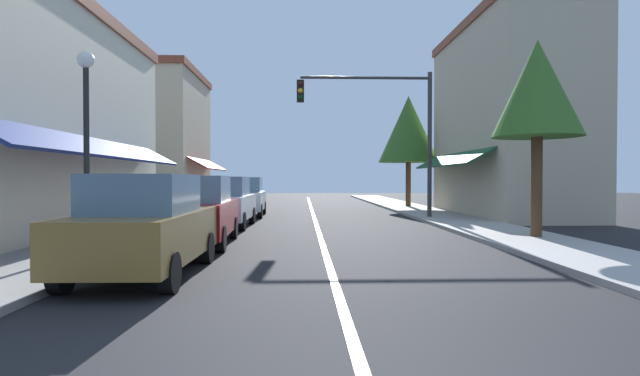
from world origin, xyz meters
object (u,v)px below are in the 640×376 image
Objects in this scene: parked_car_far_left at (244,197)px; traffic_signal_mast_arm at (385,118)px; street_lamp_left_near at (86,117)px; parked_car_second_left at (196,211)px; parked_car_nearest_left at (145,226)px; parked_car_third_left at (225,202)px; tree_right_near at (537,90)px; tree_right_far at (408,129)px.

parked_car_far_left is 0.67× the size of traffic_signal_mast_arm.
parked_car_second_left is at bearing 46.42° from street_lamp_left_near.
parked_car_second_left is at bearing 90.43° from parked_car_nearest_left.
parked_car_far_left is (0.08, 10.08, 0.00)m from parked_car_second_left.
traffic_signal_mast_arm is at bearing 27.84° from parked_car_third_left.
parked_car_third_left is 10.56m from tree_right_near.
parked_car_third_left is at bearing 90.71° from parked_car_nearest_left.
parked_car_third_left is 5.21m from parked_car_far_left.
parked_car_third_left is at bearing -153.29° from traffic_signal_mast_arm.
parked_car_second_left and parked_car_far_left have the same top height.
street_lamp_left_near is at bearing -166.43° from tree_right_near.
parked_car_third_left is 0.94× the size of street_lamp_left_near.
street_lamp_left_near is at bearing -135.24° from parked_car_second_left.
traffic_signal_mast_arm reaches higher than parked_car_nearest_left.
street_lamp_left_near is 0.80× the size of tree_right_near.
parked_car_nearest_left is 1.00× the size of parked_car_third_left.
parked_car_second_left is (0.02, 4.15, 0.00)m from parked_car_nearest_left.
parked_car_third_left is 0.75× the size of tree_right_near.
tree_right_far is at bearing 59.61° from parked_car_second_left.
parked_car_nearest_left and parked_car_far_left have the same top height.
tree_right_far reaches higher than parked_car_nearest_left.
traffic_signal_mast_arm is at bearing 50.74° from parked_car_second_left.
tree_right_near is at bearing 13.57° from street_lamp_left_near.
parked_car_nearest_left is 0.94× the size of street_lamp_left_near.
parked_car_nearest_left is 14.00m from traffic_signal_mast_arm.
tree_right_far is at bearing 91.03° from tree_right_near.
parked_car_far_left is at bearing 90.33° from parked_car_nearest_left.
parked_car_third_left and parked_car_far_left have the same top height.
parked_car_second_left is 0.75× the size of tree_right_near.
street_lamp_left_near is (-1.88, 2.15, 2.13)m from parked_car_nearest_left.
traffic_signal_mast_arm is at bearing -108.31° from tree_right_far.
traffic_signal_mast_arm reaches higher than parked_car_far_left.
street_lamp_left_near is (-1.98, -12.08, 2.13)m from parked_car_far_left.
tree_right_far reaches higher than tree_right_near.
parked_car_third_left is 0.64× the size of tree_right_far.
parked_car_nearest_left is 14.24m from parked_car_far_left.
parked_car_second_left is at bearing -91.36° from parked_car_far_left.
parked_car_nearest_left is 1.00× the size of parked_car_far_left.
parked_car_far_left is at bearing 133.78° from tree_right_near.
tree_right_near is 15.46m from tree_right_far.
parked_car_second_left is 18.74m from tree_right_far.
parked_car_nearest_left is at bearing -48.88° from street_lamp_left_near.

